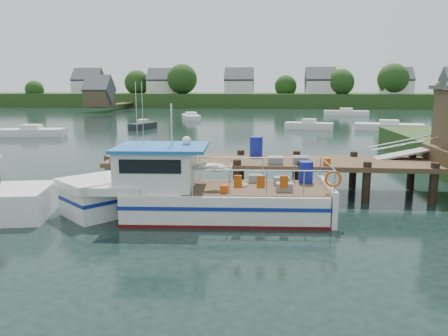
# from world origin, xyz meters

# --- Properties ---
(ground_plane) EXTENTS (160.00, 160.00, 0.00)m
(ground_plane) POSITION_xyz_m (0.00, 0.00, 0.00)
(ground_plane) COLOR black
(far_shore) EXTENTS (140.00, 42.55, 9.22)m
(far_shore) POSITION_xyz_m (0.01, 82.37, 2.10)
(far_shore) COLOR #2A451C
(far_shore) RESTS_ON ground
(dock) EXTENTS (16.60, 3.00, 4.78)m
(dock) POSITION_xyz_m (6.51, 0.01, 2.24)
(dock) COLOR #4F3925
(dock) RESTS_ON ground
(lobster_boat) EXTENTS (9.72, 3.25, 4.61)m
(lobster_boat) POSITION_xyz_m (-1.89, -3.76, 0.84)
(lobster_boat) COLOR silver
(lobster_boat) RESTS_ON ground
(moored_rowboat) EXTENTS (3.08, 3.22, 0.97)m
(moored_rowboat) POSITION_xyz_m (-6.89, 6.16, 0.36)
(moored_rowboat) COLOR #4F3925
(moored_rowboat) RESTS_ON ground
(moored_far) EXTENTS (7.03, 3.29, 1.15)m
(moored_far) POSITION_xyz_m (13.14, 51.38, 0.43)
(moored_far) COLOR silver
(moored_far) RESTS_ON ground
(moored_a) EXTENTS (5.91, 2.73, 1.05)m
(moored_a) POSITION_xyz_m (-20.38, 19.38, 0.39)
(moored_a) COLOR silver
(moored_a) RESTS_ON ground
(moored_b) EXTENTS (5.17, 2.67, 1.09)m
(moored_b) POSITION_xyz_m (5.21, 28.36, 0.40)
(moored_b) COLOR silver
(moored_b) RESTS_ON ground
(moored_c) EXTENTS (7.01, 3.64, 1.06)m
(moored_c) POSITION_xyz_m (13.29, 28.09, 0.39)
(moored_c) COLOR silver
(moored_c) RESTS_ON ground
(moored_d) EXTENTS (3.52, 6.20, 1.00)m
(moored_d) POSITION_xyz_m (-9.45, 40.87, 0.37)
(moored_d) COLOR silver
(moored_d) RESTS_ON ground
(moored_e) EXTENTS (2.27, 3.91, 1.02)m
(moored_e) POSITION_xyz_m (-12.24, 26.98, 0.38)
(moored_e) COLOR black
(moored_e) RESTS_ON ground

